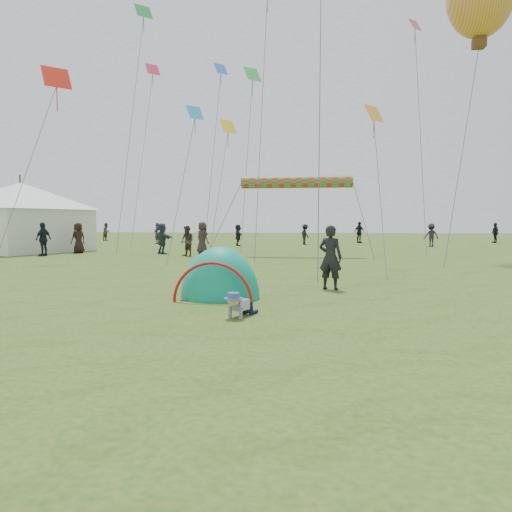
# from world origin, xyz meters

# --- Properties ---
(ground) EXTENTS (140.00, 140.00, 0.00)m
(ground) POSITION_xyz_m (0.00, 0.00, 0.00)
(ground) COLOR #244F16
(crawling_toddler) EXTENTS (0.68, 0.79, 0.51)m
(crawling_toddler) POSITION_xyz_m (-0.90, 0.13, 0.25)
(crawling_toddler) COLOR black
(crawling_toddler) RESTS_ON ground
(popup_tent) EXTENTS (1.99, 1.67, 2.47)m
(popup_tent) POSITION_xyz_m (-1.73, 2.40, 0.00)
(popup_tent) COLOR #0F9274
(popup_tent) RESTS_ON ground
(standing_adult) EXTENTS (0.73, 0.60, 1.73)m
(standing_adult) POSITION_xyz_m (0.89, 4.25, 0.86)
(standing_adult) COLOR black
(standing_adult) RESTS_ON ground
(event_marquee) EXTENTS (8.36, 8.36, 4.44)m
(event_marquee) POSITION_xyz_m (-17.22, 18.63, 2.22)
(event_marquee) COLOR white
(event_marquee) RESTS_ON ground
(crowd_person_2) EXTENTS (1.06, 1.05, 1.80)m
(crowd_person_2) POSITION_xyz_m (3.78, 33.66, 0.90)
(crowd_person_2) COLOR black
(crowd_person_2) RESTS_ON ground
(crowd_person_3) EXTENTS (1.19, 0.84, 1.67)m
(crowd_person_3) POSITION_xyz_m (8.45, 28.04, 0.84)
(crowd_person_3) COLOR black
(crowd_person_3) RESTS_ON ground
(crowd_person_4) EXTENTS (1.04, 1.00, 1.80)m
(crowd_person_4) POSITION_xyz_m (-6.06, 18.36, 0.90)
(crowd_person_4) COLOR #302824
(crowd_person_4) RESTS_ON ground
(crowd_person_5) EXTENTS (0.83, 1.54, 1.59)m
(crowd_person_5) POSITION_xyz_m (-5.59, 27.69, 0.79)
(crowd_person_5) COLOR black
(crowd_person_5) RESTS_ON ground
(crowd_person_6) EXTENTS (0.43, 0.64, 1.70)m
(crowd_person_6) POSITION_xyz_m (-12.71, 30.02, 0.85)
(crowd_person_6) COLOR #26262D
(crowd_person_6) RESTS_ON ground
(crowd_person_7) EXTENTS (0.98, 0.93, 1.60)m
(crowd_person_7) POSITION_xyz_m (-6.32, 16.14, 0.80)
(crowd_person_7) COLOR #3C352C
(crowd_person_7) RESTS_ON ground
(crowd_person_8) EXTENTS (0.56, 1.05, 1.71)m
(crowd_person_8) POSITION_xyz_m (15.14, 35.21, 0.85)
(crowd_person_8) COLOR black
(crowd_person_8) RESTS_ON ground
(crowd_person_9) EXTENTS (1.00, 1.20, 1.61)m
(crowd_person_9) POSITION_xyz_m (-0.66, 30.12, 0.80)
(crowd_person_9) COLOR black
(crowd_person_9) RESTS_ON ground
(crowd_person_10) EXTENTS (0.92, 1.02, 1.75)m
(crowd_person_10) POSITION_xyz_m (-13.22, 17.84, 0.87)
(crowd_person_10) COLOR black
(crowd_person_10) RESTS_ON ground
(crowd_person_11) EXTENTS (1.52, 1.47, 1.73)m
(crowd_person_11) POSITION_xyz_m (-8.26, 17.93, 0.87)
(crowd_person_11) COLOR #2D3B48
(crowd_person_11) RESTS_ON ground
(crowd_person_12) EXTENTS (0.63, 0.45, 1.64)m
(crowd_person_12) POSITION_xyz_m (-16.60, 22.31, 0.82)
(crowd_person_12) COLOR black
(crowd_person_12) RESTS_ON ground
(crowd_person_13) EXTENTS (0.82, 0.95, 1.68)m
(crowd_person_13) POSITION_xyz_m (-19.51, 35.58, 0.84)
(crowd_person_13) COLOR #433931
(crowd_person_13) RESTS_ON ground
(crowd_person_14) EXTENTS (0.63, 1.11, 1.78)m
(crowd_person_14) POSITION_xyz_m (-13.95, 15.43, 0.89)
(crowd_person_14) COLOR black
(crowd_person_14) RESTS_ON ground
(balloon_kite) EXTENTS (3.04, 3.04, 4.26)m
(balloon_kite) POSITION_xyz_m (7.92, 16.14, 12.11)
(balloon_kite) COLOR gold
(rainbow_tube_kite) EXTENTS (5.78, 0.64, 0.64)m
(rainbow_tube_kite) POSITION_xyz_m (-0.69, 17.05, 3.87)
(rainbow_tube_kite) COLOR red
(diamond_kite_0) EXTENTS (1.30, 1.30, 1.06)m
(diamond_kite_0) POSITION_xyz_m (-11.51, 12.81, 8.42)
(diamond_kite_0) COLOR red
(diamond_kite_2) EXTENTS (0.92, 0.92, 0.75)m
(diamond_kite_2) POSITION_xyz_m (-4.42, 17.75, 6.94)
(diamond_kite_2) COLOR yellow
(diamond_kite_3) EXTENTS (1.22, 1.22, 0.99)m
(diamond_kite_3) POSITION_xyz_m (-4.02, 24.33, 11.57)
(diamond_kite_3) COLOR green
(diamond_kite_4) EXTENTS (0.89, 0.89, 0.72)m
(diamond_kite_4) POSITION_xyz_m (-5.87, 16.19, 7.39)
(diamond_kite_4) COLOR #309ACD
(diamond_kite_5) EXTENTS (0.94, 0.94, 0.77)m
(diamond_kite_5) POSITION_xyz_m (6.18, 23.19, 13.82)
(diamond_kite_5) COLOR #DC4862
(diamond_kite_6) EXTENTS (1.10, 1.10, 0.90)m
(diamond_kite_6) POSITION_xyz_m (-12.25, 28.29, 13.38)
(diamond_kite_6) COLOR #E72A48
(diamond_kite_8) EXTENTS (0.86, 0.86, 0.70)m
(diamond_kite_8) POSITION_xyz_m (2.71, 11.90, 6.21)
(diamond_kite_8) COLOR gold
(diamond_kite_9) EXTENTS (1.15, 1.15, 0.94)m
(diamond_kite_9) POSITION_xyz_m (-10.81, 22.48, 15.24)
(diamond_kite_9) COLOR #159131
(diamond_kite_10) EXTENTS (0.91, 0.91, 0.74)m
(diamond_kite_10) POSITION_xyz_m (-5.98, 23.41, 11.73)
(diamond_kite_10) COLOR blue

